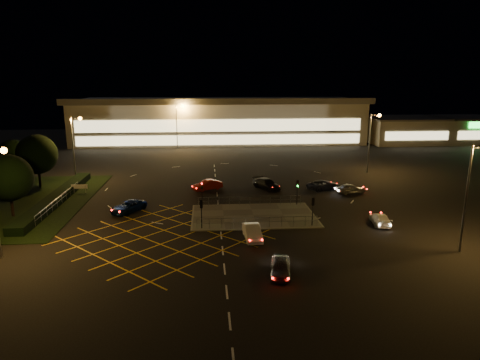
{
  "coord_description": "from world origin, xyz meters",
  "views": [
    {
      "loc": [
        -3.3,
        -49.48,
        15.74
      ],
      "look_at": [
        1.2,
        8.01,
        2.0
      ],
      "focal_mm": 32.0,
      "sensor_mm": 36.0,
      "label": 1
    }
  ],
  "objects": [
    {
      "name": "car_right_silver",
      "position": [
        16.74,
        7.09,
        0.69
      ],
      "size": [
        4.16,
        1.92,
        1.38
      ],
      "primitive_type": "imported",
      "rotation": [
        0.0,
        0.0,
        1.64
      ],
      "color": "#9FA2A6",
      "rests_on": "ground"
    },
    {
      "name": "streetlight_se",
      "position": [
        20.44,
        -14.0,
        6.56
      ],
      "size": [
        1.78,
        0.56,
        10.03
      ],
      "color": "slate",
      "rests_on": "ground"
    },
    {
      "name": "tree_d",
      "position": [
        -34.0,
        20.0,
        4.02
      ],
      "size": [
        4.68,
        4.68,
        6.37
      ],
      "color": "black",
      "rests_on": "ground"
    },
    {
      "name": "hedge",
      "position": [
        -23.0,
        6.0,
        0.5
      ],
      "size": [
        2.0,
        26.0,
        1.0
      ],
      "primitive_type": "cube",
      "color": "black",
      "rests_on": "ground"
    },
    {
      "name": "streetlight_ne",
      "position": [
        24.44,
        20.0,
        6.56
      ],
      "size": [
        1.78,
        0.56,
        10.03
      ],
      "color": "slate",
      "rests_on": "ground"
    },
    {
      "name": "ground",
      "position": [
        0.0,
        0.0,
        0.0
      ],
      "size": [
        180.0,
        180.0,
        0.0
      ],
      "primitive_type": "plane",
      "color": "black",
      "rests_on": "ground"
    },
    {
      "name": "tree_e",
      "position": [
        -26.0,
        0.0,
        4.64
      ],
      "size": [
        5.4,
        5.4,
        7.35
      ],
      "color": "black",
      "rests_on": "ground"
    },
    {
      "name": "grass_verge",
      "position": [
        -28.0,
        6.0,
        0.04
      ],
      "size": [
        18.0,
        30.0,
        0.08
      ],
      "primitive_type": "cube",
      "color": "black",
      "rests_on": "ground"
    },
    {
      "name": "tree_c",
      "position": [
        -28.0,
        14.0,
        4.95
      ],
      "size": [
        5.76,
        5.76,
        7.84
      ],
      "color": "black",
      "rests_on": "ground"
    },
    {
      "name": "streetlight_nw",
      "position": [
        -23.56,
        18.0,
        6.56
      ],
      "size": [
        1.78,
        0.56,
        10.03
      ],
      "color": "slate",
      "rests_on": "ground"
    },
    {
      "name": "signal_ne",
      "position": [
        8.0,
        1.99,
        2.37
      ],
      "size": [
        0.28,
        0.3,
        3.15
      ],
      "color": "black",
      "rests_on": "pedestrian_island"
    },
    {
      "name": "car_left_blue",
      "position": [
        -12.91,
        0.83,
        0.67
      ],
      "size": [
        4.5,
        5.27,
        1.34
      ],
      "primitive_type": "imported",
      "rotation": [
        0.0,
        0.0,
        5.71
      ],
      "color": "#0B1C45",
      "rests_on": "ground"
    },
    {
      "name": "streetlight_far_right",
      "position": [
        30.44,
        50.0,
        6.56
      ],
      "size": [
        1.78,
        0.56,
        10.03
      ],
      "color": "slate",
      "rests_on": "ground"
    },
    {
      "name": "signal_se",
      "position": [
        8.0,
        -5.99,
        2.37
      ],
      "size": [
        0.28,
        0.3,
        3.15
      ],
      "rotation": [
        0.0,
        0.0,
        3.14
      ],
      "color": "black",
      "rests_on": "pedestrian_island"
    },
    {
      "name": "retail_unit_b",
      "position": [
        62.0,
        53.96,
        3.22
      ],
      "size": [
        14.8,
        14.8,
        6.35
      ],
      "color": "beige",
      "rests_on": "ground"
    },
    {
      "name": "car_near_silver",
      "position": [
        2.54,
        -17.44,
        0.7
      ],
      "size": [
        2.33,
        4.32,
        1.4
      ],
      "primitive_type": "imported",
      "rotation": [
        0.0,
        0.0,
        6.11
      ],
      "color": "#AFB1B6",
      "rests_on": "ground"
    },
    {
      "name": "car_approach_white",
      "position": [
        15.65,
        -5.95,
        0.62
      ],
      "size": [
        2.35,
        4.46,
        1.23
      ],
      "primitive_type": "imported",
      "rotation": [
        0.0,
        0.0,
        2.99
      ],
      "color": "silver",
      "rests_on": "ground"
    },
    {
      "name": "signal_nw",
      "position": [
        -4.0,
        1.99,
        2.37
      ],
      "size": [
        0.28,
        0.3,
        3.15
      ],
      "color": "black",
      "rests_on": "pedestrian_island"
    },
    {
      "name": "car_queue_white",
      "position": [
        1.09,
        -9.26,
        0.72
      ],
      "size": [
        1.77,
        4.45,
        1.44
      ],
      "primitive_type": "imported",
      "rotation": [
        0.0,
        0.0,
        0.06
      ],
      "color": "white",
      "rests_on": "ground"
    },
    {
      "name": "supermarket",
      "position": [
        0.0,
        61.95,
        5.31
      ],
      "size": [
        72.0,
        26.5,
        10.5
      ],
      "color": "beige",
      "rests_on": "ground"
    },
    {
      "name": "car_circ_red",
      "position": [
        -3.35,
        10.55,
        0.73
      ],
      "size": [
        4.59,
        3.54,
        1.45
      ],
      "primitive_type": "imported",
      "rotation": [
        0.0,
        0.0,
        5.24
      ],
      "color": "maroon",
      "rests_on": "ground"
    },
    {
      "name": "retail_unit_a",
      "position": [
        46.0,
        53.97,
        3.21
      ],
      "size": [
        18.8,
        14.8,
        6.35
      ],
      "color": "beige",
      "rests_on": "ground"
    },
    {
      "name": "car_far_dkgrey",
      "position": [
        5.33,
        10.47,
        0.74
      ],
      "size": [
        4.33,
        5.49,
        1.49
      ],
      "primitive_type": "imported",
      "rotation": [
        0.0,
        0.0,
        0.51
      ],
      "color": "black",
      "rests_on": "ground"
    },
    {
      "name": "streetlight_far_left",
      "position": [
        -9.56,
        48.0,
        6.56
      ],
      "size": [
        1.78,
        0.56,
        10.03
      ],
      "color": "slate",
      "rests_on": "ground"
    },
    {
      "name": "car_east_grey",
      "position": [
        13.43,
        9.54,
        0.69
      ],
      "size": [
        5.46,
        4.24,
        1.38
      ],
      "primitive_type": "imported",
      "rotation": [
        0.0,
        0.0,
        2.03
      ],
      "color": "black",
      "rests_on": "ground"
    },
    {
      "name": "pedestrian_island",
      "position": [
        2.0,
        -2.0,
        0.06
      ],
      "size": [
        14.0,
        9.0,
        0.12
      ],
      "primitive_type": "cube",
      "color": "#4C4944",
      "rests_on": "ground"
    },
    {
      "name": "signal_sw",
      "position": [
        -4.0,
        -5.99,
        2.37
      ],
      "size": [
        0.28,
        0.3,
        3.15
      ],
      "rotation": [
        0.0,
        0.0,
        3.14
      ],
      "color": "black",
      "rests_on": "pedestrian_island"
    }
  ]
}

